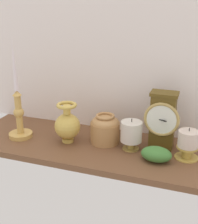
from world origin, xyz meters
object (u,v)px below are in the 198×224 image
brass_vase_bulbous (67,125)px  pillar_candle_near_clock (188,143)px  candlestick_tall_left (19,112)px  mantel_clock (162,120)px  brass_vase_jar (105,128)px  pillar_candle_front (131,133)px

brass_vase_bulbous → pillar_candle_near_clock: (46.45, 2.18, -1.58)cm
candlestick_tall_left → pillar_candle_near_clock: 67.37cm
mantel_clock → candlestick_tall_left: bearing=-170.0°
pillar_candle_near_clock → mantel_clock: bearing=152.2°
brass_vase_jar → pillar_candle_near_clock: (32.21, -2.52, -0.13)cm
candlestick_tall_left → pillar_candle_near_clock: candlestick_tall_left is taller
candlestick_tall_left → brass_vase_bulbous: 21.03cm
pillar_candle_front → pillar_candle_near_clock: 20.92cm
brass_vase_jar → candlestick_tall_left: bearing=-168.5°
brass_vase_bulbous → pillar_candle_front: 25.66cm
mantel_clock → pillar_candle_near_clock: bearing=-27.8°
candlestick_tall_left → pillar_candle_front: bearing=5.8°
mantel_clock → pillar_candle_front: mantel_clock is taller
candlestick_tall_left → pillar_candle_front: (46.10, 4.70, -4.61)cm
pillar_candle_near_clock → pillar_candle_front: bearing=179.7°
mantel_clock → candlestick_tall_left: candlestick_tall_left is taller
candlestick_tall_left → pillar_candle_near_clock: bearing=3.9°
pillar_candle_front → pillar_candle_near_clock: pillar_candle_front is taller
candlestick_tall_left → pillar_candle_front: size_ratio=3.33×
mantel_clock → brass_vase_bulbous: mantel_clock is taller
brass_vase_bulbous → pillar_candle_near_clock: 46.52cm
candlestick_tall_left → pillar_candle_near_clock: (67.00, 4.58, -5.31)cm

